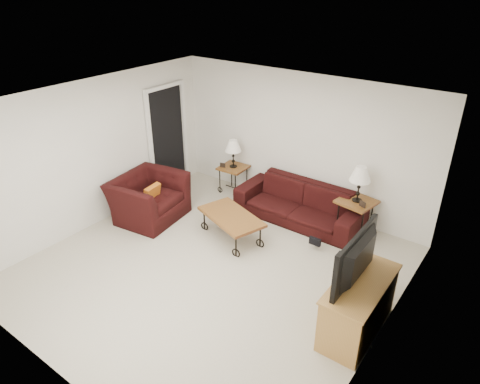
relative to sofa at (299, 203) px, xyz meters
name	(u,v)px	position (x,y,z in m)	size (l,w,h in m)	color
ground	(213,268)	(-0.33, -2.02, -0.33)	(5.00, 5.00, 0.00)	#BCB7A0
wall_back	(299,143)	(-0.33, 0.48, 0.92)	(5.00, 0.02, 2.50)	silver
wall_front	(44,292)	(-0.33, -4.52, 0.92)	(5.00, 0.02, 2.50)	silver
wall_left	(96,154)	(-2.83, -2.02, 0.92)	(0.02, 5.00, 2.50)	silver
wall_right	(389,258)	(2.17, -2.02, 0.92)	(0.02, 5.00, 2.50)	silver
ceiling	(207,106)	(-0.33, -2.02, 2.17)	(5.00, 5.00, 0.00)	white
doorway	(168,140)	(-2.80, -0.37, 0.69)	(0.08, 0.94, 2.04)	black
sofa	(299,203)	(0.00, 0.00, 0.00)	(2.27, 0.89, 0.66)	black
side_table_left	(233,179)	(-1.59, 0.18, -0.05)	(0.51, 0.51, 0.55)	brown
side_table_right	(355,217)	(0.97, 0.18, -0.03)	(0.56, 0.56, 0.61)	brown
lamp_left	(233,154)	(-1.59, 0.18, 0.50)	(0.31, 0.31, 0.55)	black
lamp_right	(359,184)	(0.97, 0.18, 0.58)	(0.35, 0.35, 0.61)	black
photo_frame_left	(223,165)	(-1.74, 0.03, 0.27)	(0.11, 0.01, 0.09)	black
photo_frame_right	(362,204)	(1.12, 0.03, 0.33)	(0.12, 0.02, 0.10)	black
coffee_table	(231,227)	(-0.60, -1.19, -0.12)	(1.15, 0.62, 0.43)	brown
armchair	(149,198)	(-2.20, -1.51, 0.06)	(1.20, 1.05, 0.78)	black
throw_pillow	(152,195)	(-2.05, -1.56, 0.19)	(0.35, 0.09, 0.35)	#C56119
tv_stand	(358,306)	(1.90, -1.93, 0.04)	(0.51, 1.23, 0.74)	#AE7740
television	(364,260)	(1.88, -1.93, 0.72)	(1.10, 0.14, 0.63)	black
backpack	(318,237)	(0.68, -0.58, -0.14)	(0.29, 0.23, 0.38)	black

